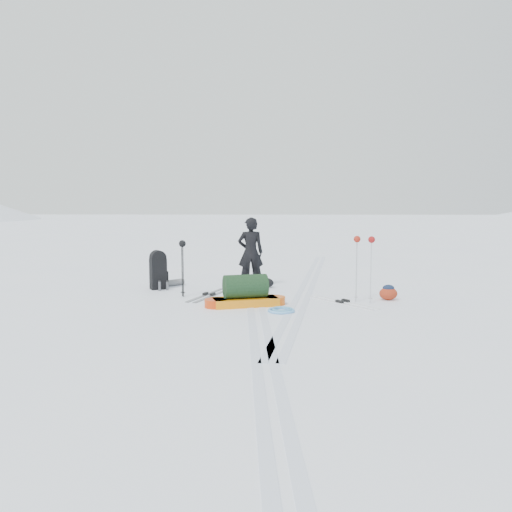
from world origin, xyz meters
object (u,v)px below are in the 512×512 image
object	(u,v)px
expedition_rucksack	(160,271)
ski_poles_black	(182,251)
pulk_sled	(245,294)
skier	(251,252)

from	to	relation	value
expedition_rucksack	ski_poles_black	size ratio (longest dim) A/B	0.78
pulk_sled	ski_poles_black	bearing A→B (deg)	129.88
expedition_rucksack	ski_poles_black	distance (m)	1.47
skier	pulk_sled	bearing A→B (deg)	81.98
pulk_sled	expedition_rucksack	bearing A→B (deg)	121.13
skier	ski_poles_black	bearing A→B (deg)	34.73
skier	ski_poles_black	xyz separation A→B (m)	(-1.51, -1.40, 0.17)
skier	pulk_sled	distance (m)	2.49
skier	pulk_sled	size ratio (longest dim) A/B	1.00
ski_poles_black	expedition_rucksack	bearing A→B (deg)	131.97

